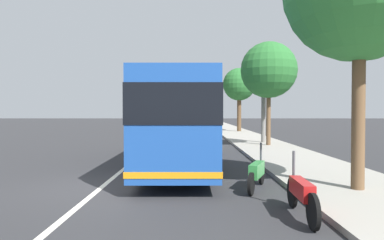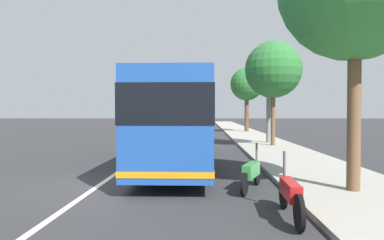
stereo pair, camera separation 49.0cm
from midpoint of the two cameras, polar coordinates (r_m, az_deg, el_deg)
The scene contains 11 objects.
ground_plane at distance 10.36m, azimuth -14.12°, elevation -10.67°, with size 220.00×220.00×0.00m, color #2D2D30.
sidewalk_curb at distance 20.27m, azimuth 14.04°, elevation -4.60°, with size 110.00×3.60×0.14m, color #9E998E.
lane_divider_line at distance 20.05m, azimuth -6.08°, elevation -4.83°, with size 110.00×0.16×0.01m, color silver.
coach_bus at distance 14.13m, azimuth -0.95°, elevation 0.37°, with size 11.75×2.55×3.35m.
motorcycle_by_tree at distance 7.35m, azimuth 18.01°, elevation -11.79°, with size 2.19×0.29×1.29m.
motorcycle_angled at distance 9.67m, azimuth 11.36°, elevation -8.71°, with size 1.96×0.84×1.25m.
car_far_distant at distance 40.38m, azimuth 1.59°, elevation -0.79°, with size 4.28×1.94×1.42m.
car_side_street at distance 44.91m, azimuth -4.44°, elevation -0.49°, with size 4.64×1.98×1.57m.
roadside_tree_mid_block at distance 21.43m, azimuth 14.08°, elevation 8.13°, with size 3.43×3.43×6.44m.
roadside_tree_far_block at distance 36.44m, azimuth 9.54°, elevation 5.85°, with size 3.45×3.45×6.83m.
utility_pole at distance 23.18m, azimuth 13.30°, elevation 3.84°, with size 0.29×0.29×6.37m, color slate.
Camera 2 is at (-9.72, -3.09, 2.14)m, focal length 31.86 mm.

